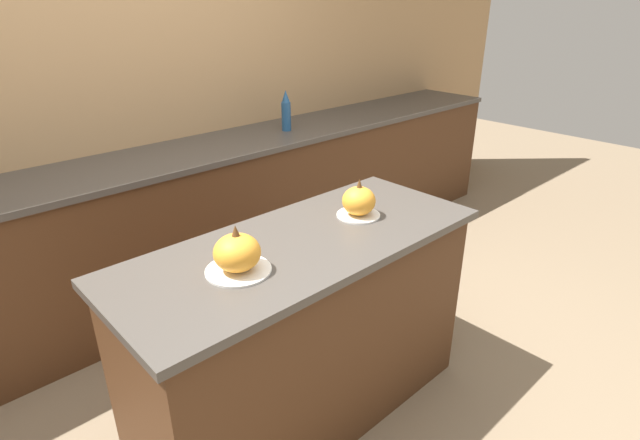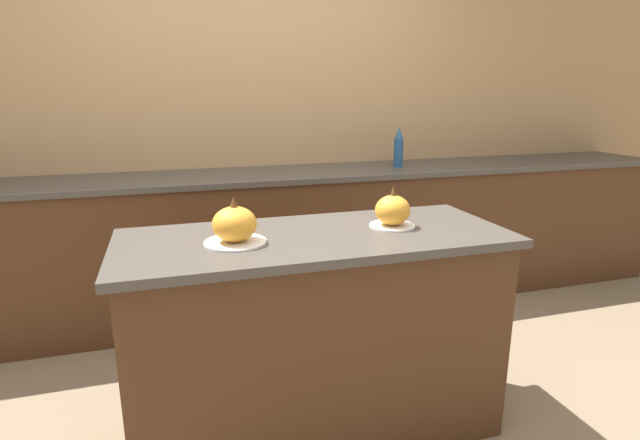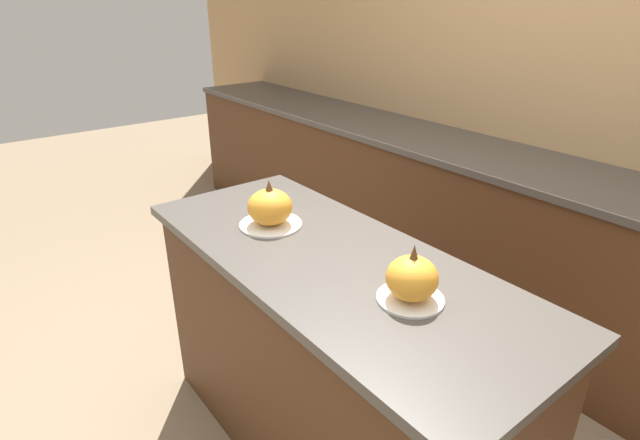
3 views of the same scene
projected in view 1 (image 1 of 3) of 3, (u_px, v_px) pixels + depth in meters
ground_plane at (306, 410)px, 2.35m from camera, size 12.00×12.00×0.00m
wall_back at (120, 95)px, 2.91m from camera, size 8.00×0.06×2.50m
kitchen_island at (304, 332)px, 2.17m from camera, size 1.56×0.64×0.90m
back_counter at (164, 233)px, 3.02m from camera, size 6.00×0.60×0.94m
pumpkin_cake_left at (237, 254)px, 1.74m from camera, size 0.23×0.23×0.18m
pumpkin_cake_right at (359, 202)px, 2.18m from camera, size 0.19×0.19×0.18m
bottle_tall at (286, 111)px, 3.35m from camera, size 0.06×0.06×0.27m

